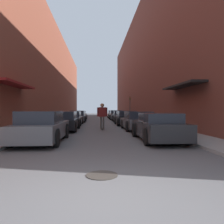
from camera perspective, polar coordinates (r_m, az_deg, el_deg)
name	(u,v)px	position (r m, az deg, el deg)	size (l,w,h in m)	color
ground	(99,122)	(25.37, -3.52, -2.59)	(120.41, 120.41, 0.00)	#515154
curb_strip_left	(66,119)	(31.12, -11.92, -1.89)	(1.80, 54.73, 0.12)	gray
curb_strip_right	(130,119)	(31.20, 4.64, -1.87)	(1.80, 54.73, 0.12)	gray
building_row_left	(45,75)	(31.98, -17.17, 9.32)	(4.90, 54.73, 12.54)	brown
building_row_right	(150,65)	(32.35, 9.84, 11.89)	(4.90, 54.73, 15.48)	brown
parked_car_left_0	(42,127)	(10.06, -17.81, -3.82)	(1.89, 4.42, 1.37)	#515459
parked_car_left_1	(63,121)	(15.32, -12.57, -2.37)	(2.01, 4.52, 1.31)	black
parked_car_left_2	(72,118)	(20.41, -10.53, -1.66)	(1.96, 4.49, 1.27)	#B7B7BC
parked_car_left_3	(78,117)	(25.47, -8.98, -1.18)	(1.90, 3.92, 1.30)	#515459
parked_car_left_4	(80,115)	(30.76, -8.41, -0.87)	(1.92, 4.51, 1.26)	gray
parked_car_right_0	(158,127)	(10.34, 11.93, -3.83)	(1.87, 4.57, 1.28)	#232326
parked_car_right_1	(138,121)	(15.45, 6.74, -2.35)	(2.01, 4.17, 1.30)	#515459
parked_car_right_2	(126,118)	(20.17, 3.63, -1.60)	(1.88, 4.35, 1.32)	black
parked_car_right_3	(121,116)	(25.83, 2.30, -1.13)	(1.98, 4.41, 1.28)	#515459
parked_car_right_4	(116,115)	(31.15, 1.02, -0.78)	(1.95, 4.24, 1.32)	gray
parked_car_right_5	(113,114)	(37.03, 0.27, -0.57)	(1.91, 4.75, 1.29)	silver
skateboarder	(102,113)	(15.41, -2.56, -0.38)	(0.72, 0.78, 1.88)	black
manhole_cover	(102,175)	(4.97, -2.67, -16.14)	(0.70, 0.70, 0.02)	#332D28
traffic_light	(130,105)	(32.89, 4.71, 1.87)	(0.16, 0.22, 3.23)	#2D2D2D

